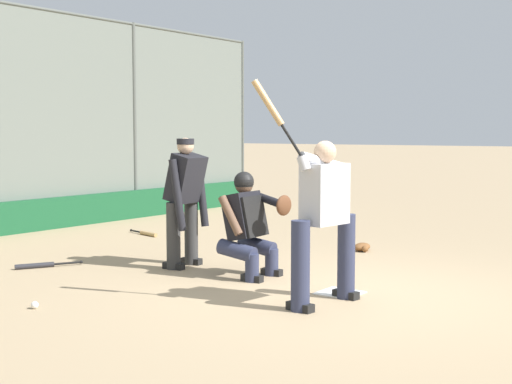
{
  "coord_description": "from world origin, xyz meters",
  "views": [
    {
      "loc": [
        6.56,
        3.73,
        1.72
      ],
      "look_at": [
        0.16,
        -1.0,
        1.05
      ],
      "focal_mm": 50.0,
      "sensor_mm": 36.0,
      "label": 1
    }
  ],
  "objects": [
    {
      "name": "baseball_loose",
      "position": [
        2.35,
        -2.07,
        0.04
      ],
      "size": [
        0.07,
        0.07,
        0.07
      ],
      "primitive_type": "sphere",
      "color": "white",
      "rests_on": "ground_plane"
    },
    {
      "name": "spare_bat_by_padding",
      "position": [
        1.01,
        -3.78,
        0.03
      ],
      "size": [
        0.77,
        0.44,
        0.07
      ],
      "rotation": [
        0.0,
        0.0,
        5.79
      ],
      "color": "black",
      "rests_on": "ground_plane"
    },
    {
      "name": "home_plate_marker",
      "position": [
        0.0,
        0.0,
        0.01
      ],
      "size": [
        0.43,
        0.43,
        0.01
      ],
      "primitive_type": "cube",
      "color": "white",
      "rests_on": "ground_plane"
    },
    {
      "name": "spare_bat_near_backstop",
      "position": [
        -1.83,
        -4.74,
        0.03
      ],
      "size": [
        0.23,
        0.79,
        0.07
      ],
      "rotation": [
        0.0,
        0.0,
        1.35
      ],
      "color": "black",
      "rests_on": "ground_plane"
    },
    {
      "name": "ground_plane",
      "position": [
        0.0,
        0.0,
        0.0
      ],
      "size": [
        160.0,
        160.0,
        0.0
      ],
      "primitive_type": "plane",
      "color": "tan"
    },
    {
      "name": "umpire_home",
      "position": [
        -0.14,
        -2.34,
        0.88
      ],
      "size": [
        0.67,
        0.45,
        1.65
      ],
      "rotation": [
        0.0,
        0.0,
        0.11
      ],
      "color": "#333333",
      "rests_on": "ground_plane"
    },
    {
      "name": "catcher_behind_plate",
      "position": [
        -0.13,
        -1.31,
        0.65
      ],
      "size": [
        0.67,
        0.78,
        1.26
      ],
      "rotation": [
        0.0,
        0.0,
        0.06
      ],
      "color": "#2D334C",
      "rests_on": "ground_plane"
    },
    {
      "name": "batter_at_plate",
      "position": [
        0.53,
        0.11,
        0.89
      ],
      "size": [
        0.99,
        0.73,
        2.23
      ],
      "rotation": [
        0.0,
        0.0,
        -0.13
      ],
      "color": "#2D334C",
      "rests_on": "ground_plane"
    },
    {
      "name": "fielding_glove_on_dirt",
      "position": [
        -2.58,
        -1.1,
        0.06
      ],
      "size": [
        0.32,
        0.25,
        0.12
      ],
      "color": "brown",
      "rests_on": "ground_plane"
    }
  ]
}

